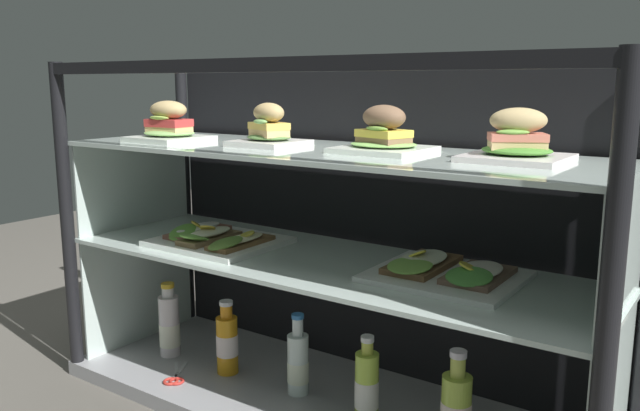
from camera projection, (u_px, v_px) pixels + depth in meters
The scene contains 18 objects.
case_base_deck at pixel (320, 404), 1.76m from camera, with size 1.53×0.51×0.04m, color #9A9B9F.
case_frame at pixel (347, 217), 1.78m from camera, with size 1.53×0.51×0.94m.
riser_lower_tier at pixel (320, 332), 1.72m from camera, with size 1.45×0.43×0.37m.
shelf_lower_glass at pixel (320, 262), 1.69m from camera, with size 1.47×0.45×0.01m, color silver.
riser_upper_tier at pixel (320, 208), 1.66m from camera, with size 1.45×0.43×0.28m.
shelf_upper_glass at pixel (320, 152), 1.63m from camera, with size 1.47×0.45×0.01m, color silver.
plated_roll_sandwich_far_left at pixel (169, 127), 1.85m from camera, with size 0.19×0.19×0.12m.
plated_roll_sandwich_far_right at pixel (268, 130), 1.71m from camera, with size 0.17×0.17×0.11m.
plated_roll_sandwich_left_of_center at pixel (384, 135), 1.56m from camera, with size 0.21×0.21×0.11m.
plated_roll_sandwich_near_right_corner at pixel (517, 143), 1.39m from camera, with size 0.21×0.21×0.11m.
open_sandwich_tray_left_of_center at pixel (215, 238), 1.84m from camera, with size 0.34×0.29×0.06m.
open_sandwich_tray_near_right_corner at pixel (445, 271), 1.52m from camera, with size 0.34×0.29×0.06m.
juice_bottle_back_left at pixel (169, 326), 2.01m from camera, with size 0.06×0.06×0.23m.
juice_bottle_front_fourth at pixel (227, 343), 1.89m from camera, with size 0.06×0.06×0.22m.
juice_bottle_front_left_end at pixel (298, 363), 1.77m from camera, with size 0.06×0.06×0.23m.
juice_bottle_near_post at pixel (367, 388), 1.61m from camera, with size 0.06×0.06×0.23m.
juice_bottle_back_center at pixel (456, 411), 1.48m from camera, with size 0.07×0.07×0.25m.
kitchen_scissors at pixel (175, 379), 1.86m from camera, with size 0.13×0.15×0.01m.
Camera 1 is at (0.93, -1.34, 0.88)m, focal length 36.30 mm.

